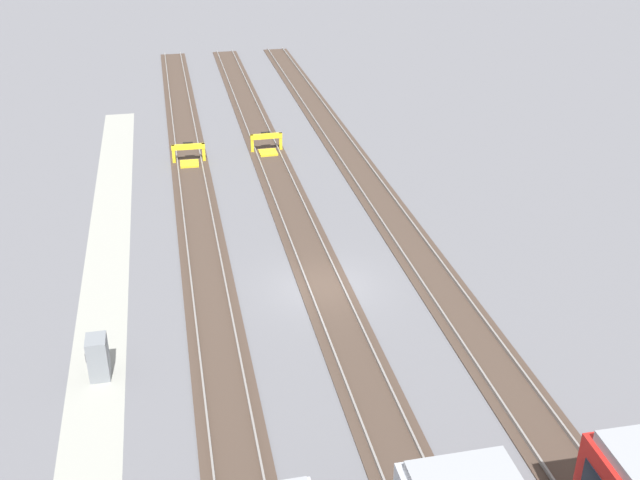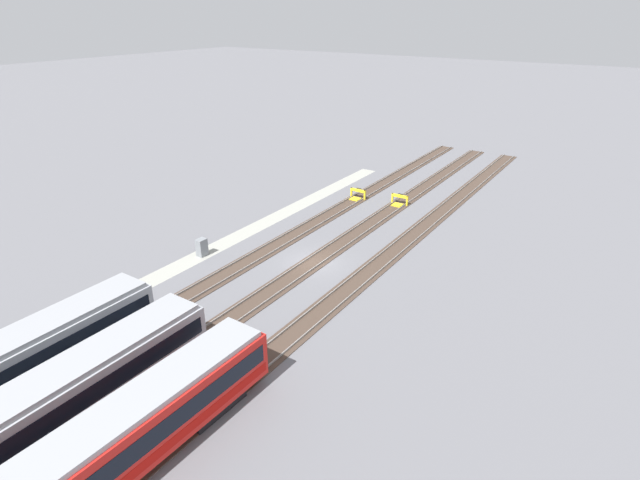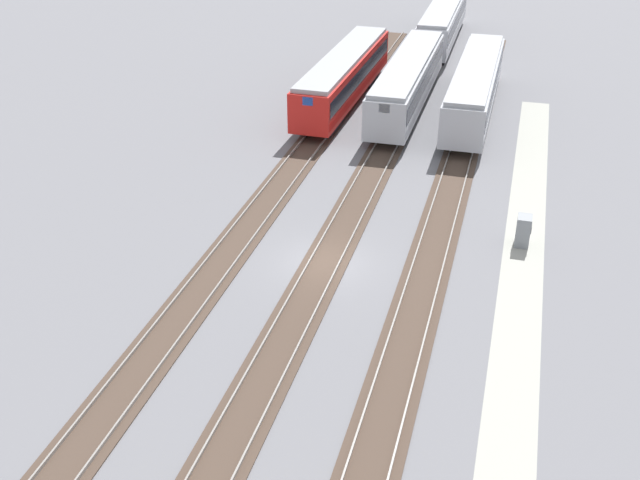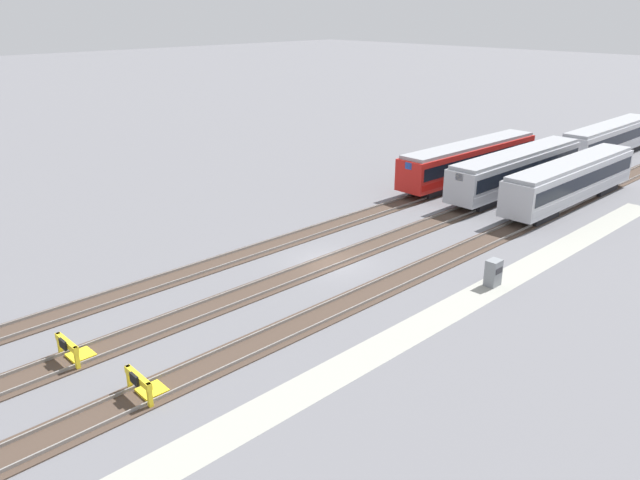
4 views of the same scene
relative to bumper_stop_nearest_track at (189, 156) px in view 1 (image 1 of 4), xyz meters
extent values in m
plane|color=slate|center=(15.98, 4.88, -0.51)|extent=(400.00, 400.00, 0.00)
cube|color=#9E9E93|center=(15.98, -4.38, -0.51)|extent=(54.00, 2.00, 0.01)
cube|color=#47382D|center=(15.98, 0.01, -0.48)|extent=(90.00, 2.23, 0.06)
cube|color=gray|center=(15.98, 0.72, -0.38)|extent=(90.00, 0.07, 0.15)
cube|color=gray|center=(15.98, -0.71, -0.38)|extent=(90.00, 0.07, 0.15)
cube|color=#47382D|center=(15.98, 4.88, -0.48)|extent=(90.00, 2.24, 0.06)
cube|color=gray|center=(15.98, 5.60, -0.38)|extent=(90.00, 0.07, 0.15)
cube|color=gray|center=(15.98, 4.16, -0.38)|extent=(90.00, 0.07, 0.15)
cube|color=#47382D|center=(15.98, 9.75, -0.48)|extent=(90.00, 2.23, 0.06)
cube|color=gray|center=(15.98, 10.47, -0.38)|extent=(90.00, 0.07, 0.15)
cube|color=gray|center=(15.98, 9.03, -0.38)|extent=(90.00, 0.07, 0.15)
cube|color=blue|center=(30.14, 9.90, 2.54)|extent=(0.09, 0.70, 0.56)
cube|color=blue|center=(30.14, 4.91, 2.54)|extent=(0.08, 0.70, 0.56)
cube|color=yellow|center=(-0.22, 0.91, 0.06)|extent=(0.18, 0.18, 1.15)
cube|color=yellow|center=(-0.26, -0.89, 0.06)|extent=(0.18, 0.18, 1.15)
cube|color=yellow|center=(-0.24, 0.01, 0.49)|extent=(0.29, 2.01, 0.30)
cube|color=yellow|center=(0.31, -0.01, -0.42)|extent=(1.13, 1.11, 0.18)
cube|color=black|center=(-0.42, 0.01, 0.49)|extent=(0.14, 0.60, 0.44)
cube|color=yellow|center=(-1.18, 5.78, 0.06)|extent=(0.18, 0.18, 1.15)
cube|color=yellow|center=(-1.16, 3.98, 0.06)|extent=(0.18, 0.18, 1.15)
cube|color=yellow|center=(-1.17, 4.88, 0.49)|extent=(0.27, 2.00, 0.30)
cube|color=yellow|center=(-0.62, 4.89, -0.42)|extent=(1.12, 1.10, 0.18)
cube|color=black|center=(-1.35, 4.88, 0.49)|extent=(0.13, 0.60, 0.44)
cube|color=gray|center=(20.38, -4.23, 0.29)|extent=(0.90, 0.70, 1.60)
cube|color=#333338|center=(20.38, -4.59, 0.53)|extent=(0.70, 0.04, 0.36)
camera|label=1|loc=(43.05, -1.06, 15.88)|focal=42.00mm
camera|label=2|loc=(47.82, 26.75, 19.55)|focal=28.00mm
camera|label=3|loc=(-14.06, -3.23, 18.34)|focal=42.00mm
camera|label=4|loc=(-10.28, -21.22, 14.99)|focal=35.00mm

